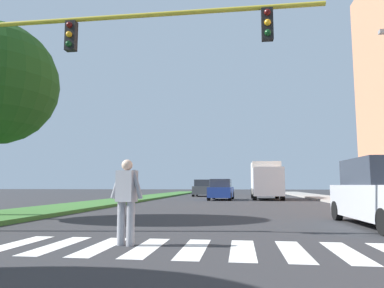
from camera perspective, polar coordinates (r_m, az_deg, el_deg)
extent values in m
plane|color=#2D2D30|center=(28.39, 6.03, -8.96)|extent=(140.00, 140.00, 0.00)
cube|color=silver|center=(8.16, -26.50, -14.22)|extent=(0.45, 2.20, 0.01)
cube|color=silver|center=(7.71, -20.76, -14.97)|extent=(0.45, 2.20, 0.01)
cube|color=silver|center=(7.33, -14.32, -15.64)|extent=(0.45, 2.20, 0.01)
cube|color=silver|center=(7.05, -7.25, -16.16)|extent=(0.45, 2.20, 0.01)
cube|color=silver|center=(6.88, 0.32, -16.45)|extent=(0.45, 2.20, 0.01)
cube|color=silver|center=(6.83, 8.15, -16.47)|extent=(0.45, 2.20, 0.01)
cube|color=silver|center=(6.89, 15.97, -16.20)|extent=(0.45, 2.20, 0.01)
cube|color=silver|center=(7.07, 23.49, -15.66)|extent=(0.45, 2.20, 0.01)
cube|color=#386B2D|center=(27.70, -10.17, -8.80)|extent=(3.18, 64.00, 0.15)
cube|color=#9E9991|center=(27.37, 23.46, -8.39)|extent=(3.00, 64.00, 0.15)
cylinder|color=gold|center=(9.87, -8.45, 19.73)|extent=(9.27, 0.12, 0.12)
cube|color=black|center=(10.32, -18.84, 16.07)|extent=(0.28, 0.20, 0.80)
sphere|color=#4C0C0C|center=(10.33, -19.10, 17.64)|extent=(0.16, 0.16, 0.16)
sphere|color=#F2A519|center=(10.22, -19.15, 16.31)|extent=(0.16, 0.16, 0.16)
sphere|color=#0F3F19|center=(10.13, -19.21, 14.95)|extent=(0.16, 0.16, 0.16)
cube|color=black|center=(9.37, 12.00, 18.26)|extent=(0.28, 0.20, 0.80)
sphere|color=#4C0C0C|center=(9.38, 12.01, 20.01)|extent=(0.16, 0.16, 0.16)
sphere|color=#F2A519|center=(9.26, 12.05, 18.57)|extent=(0.16, 0.16, 0.16)
sphere|color=#0F3F19|center=(9.16, 12.09, 17.09)|extent=(0.16, 0.16, 0.16)
cylinder|color=gray|center=(7.23, -9.84, -12.52)|extent=(0.20, 0.20, 0.85)
cylinder|color=gray|center=(7.35, -11.31, -12.39)|extent=(0.20, 0.20, 0.85)
cube|color=gray|center=(7.25, -10.45, -6.67)|extent=(0.43, 0.33, 0.62)
cylinder|color=gray|center=(7.12, -8.84, -6.45)|extent=(0.28, 0.16, 0.58)
cylinder|color=gray|center=(7.38, -12.00, -6.39)|extent=(0.28, 0.16, 0.58)
sphere|color=beige|center=(7.26, -10.39, -3.35)|extent=(0.27, 0.27, 0.22)
cube|color=#2D333D|center=(11.87, 28.29, -3.91)|extent=(1.76, 2.59, 0.79)
cylinder|color=black|center=(13.13, 22.29, -9.89)|extent=(0.24, 0.65, 0.64)
cube|color=navy|center=(28.89, 4.73, -7.72)|extent=(1.93, 4.44, 0.79)
cube|color=#2D333D|center=(28.67, 4.68, -6.29)|extent=(1.63, 2.03, 0.65)
cylinder|color=black|center=(30.71, 3.52, -8.21)|extent=(0.24, 0.65, 0.64)
cylinder|color=black|center=(30.57, 6.55, -8.18)|extent=(0.24, 0.65, 0.64)
cylinder|color=black|center=(27.26, 2.70, -8.42)|extent=(0.24, 0.65, 0.64)
cylinder|color=black|center=(27.11, 6.11, -8.40)|extent=(0.24, 0.65, 0.64)
cube|color=#474C51|center=(37.92, 1.76, -7.43)|extent=(1.85, 4.07, 0.84)
cube|color=#2D333D|center=(37.71, 1.73, -6.27)|extent=(1.62, 1.84, 0.69)
cylinder|color=black|center=(39.58, 0.78, -7.86)|extent=(0.22, 0.64, 0.64)
cylinder|color=black|center=(39.42, 3.21, -7.86)|extent=(0.22, 0.64, 0.64)
cylinder|color=black|center=(36.45, 0.20, -7.97)|extent=(0.22, 0.64, 0.64)
cylinder|color=black|center=(36.27, 2.84, -7.97)|extent=(0.22, 0.64, 0.64)
cube|color=#B7B7BC|center=(28.12, 12.14, -5.92)|extent=(2.30, 2.00, 2.20)
cube|color=beige|center=(31.22, 11.69, -5.43)|extent=(2.30, 4.20, 2.70)
cylinder|color=black|center=(28.23, 14.33, -7.89)|extent=(0.30, 0.90, 0.90)
cylinder|color=black|center=(28.07, 10.03, -8.01)|extent=(0.30, 0.90, 0.90)
cylinder|color=black|center=(32.35, 13.49, -7.73)|extent=(0.30, 0.90, 0.90)
cylinder|color=black|center=(32.22, 9.74, -7.82)|extent=(0.30, 0.90, 0.90)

